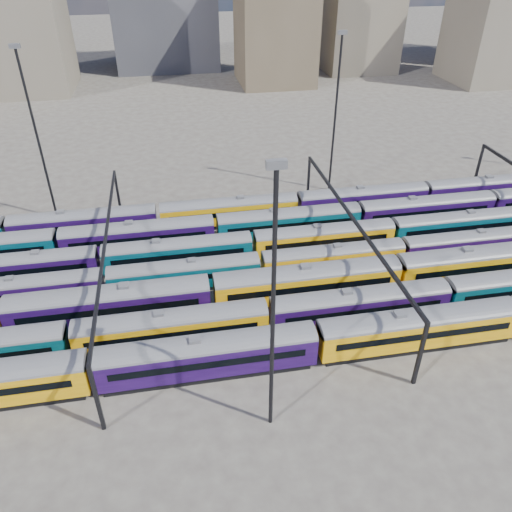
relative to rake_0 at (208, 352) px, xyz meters
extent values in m
plane|color=#46403B|center=(9.93, 15.00, -2.89)|extent=(500.00, 500.00, 0.00)
cube|color=black|center=(0.00, 0.00, -2.51)|extent=(20.69, 2.68, 0.76)
cube|color=#1B0739|center=(0.00, 0.00, -0.55)|extent=(21.78, 3.16, 3.16)
cylinder|color=#4C4C51|center=(0.00, 0.00, 1.03)|extent=(21.78, 3.16, 3.16)
cube|color=black|center=(0.00, -1.60, -0.17)|extent=(19.16, 0.06, 0.82)
cube|color=black|center=(0.00, 1.60, -0.17)|extent=(19.16, 0.06, 0.82)
cube|color=slate|center=(0.00, 0.00, 1.87)|extent=(1.09, 0.98, 0.38)
cube|color=black|center=(22.38, 0.00, -2.51)|extent=(20.69, 2.68, 0.76)
cube|color=orange|center=(22.38, 0.00, -0.55)|extent=(21.78, 3.16, 3.16)
cylinder|color=#4C4C51|center=(22.38, 0.00, 1.03)|extent=(21.78, 3.16, 3.16)
cube|color=black|center=(22.38, -1.60, -0.17)|extent=(19.16, 0.06, 0.82)
cube|color=black|center=(22.38, 1.60, -0.17)|extent=(19.16, 0.06, 0.82)
cube|color=slate|center=(22.38, 0.00, 1.87)|extent=(1.09, 0.98, 0.38)
cube|color=black|center=(-3.29, 5.00, -2.53)|extent=(19.41, 2.52, 0.72)
cube|color=orange|center=(-3.29, 5.00, -0.69)|extent=(20.43, 2.96, 2.96)
cylinder|color=#4C4C51|center=(-3.29, 5.00, 0.79)|extent=(20.43, 2.96, 2.96)
cube|color=black|center=(-3.29, 3.50, -0.34)|extent=(17.98, 0.06, 0.77)
cube|color=black|center=(-3.29, 6.50, -0.34)|extent=(17.98, 0.06, 0.77)
cube|color=slate|center=(-3.29, 5.00, 1.58)|extent=(1.02, 0.92, 0.36)
cube|color=black|center=(17.74, 5.00, -2.53)|extent=(19.41, 2.52, 0.72)
cube|color=#1B0739|center=(17.74, 5.00, -0.69)|extent=(20.43, 2.96, 2.96)
cylinder|color=#4C4C51|center=(17.74, 5.00, 0.79)|extent=(20.43, 2.96, 2.96)
cube|color=black|center=(17.74, 3.50, -0.34)|extent=(17.98, 0.06, 0.77)
cube|color=black|center=(17.74, 6.50, -0.34)|extent=(17.98, 0.06, 0.77)
cube|color=slate|center=(17.74, 5.00, 1.58)|extent=(1.02, 0.92, 0.36)
cube|color=black|center=(-10.00, 10.00, -2.50)|extent=(21.24, 2.76, 0.78)
cube|color=#1B0739|center=(-10.00, 10.00, -0.48)|extent=(22.35, 3.24, 3.24)
cylinder|color=#4C4C51|center=(-10.00, 10.00, 1.14)|extent=(22.35, 3.24, 3.24)
cube|color=black|center=(-10.00, 8.36, -0.10)|extent=(19.67, 0.06, 0.84)
cube|color=black|center=(-10.00, 11.64, -0.10)|extent=(19.67, 0.06, 0.84)
cube|color=slate|center=(-10.00, 10.00, 2.00)|extent=(1.12, 1.01, 0.39)
cube|color=black|center=(12.95, 10.00, -2.50)|extent=(21.24, 2.76, 0.78)
cube|color=orange|center=(12.95, 10.00, -0.48)|extent=(22.35, 3.24, 3.24)
cylinder|color=#4C4C51|center=(12.95, 10.00, 1.14)|extent=(22.35, 3.24, 3.24)
cube|color=black|center=(12.95, 8.36, -0.10)|extent=(19.67, 0.06, 0.84)
cube|color=black|center=(12.95, 11.64, -0.10)|extent=(19.67, 0.06, 0.84)
cube|color=slate|center=(12.95, 10.00, 2.00)|extent=(1.12, 1.01, 0.39)
cube|color=black|center=(35.91, 10.00, -2.50)|extent=(21.24, 2.76, 0.78)
cube|color=orange|center=(35.91, 10.00, -0.48)|extent=(22.35, 3.24, 3.24)
cylinder|color=#4C4C51|center=(35.91, 10.00, 1.14)|extent=(22.35, 3.24, 3.24)
cube|color=black|center=(35.91, 8.36, -0.10)|extent=(19.67, 0.06, 0.84)
cube|color=black|center=(35.91, 11.64, -0.10)|extent=(19.67, 0.06, 0.84)
cube|color=slate|center=(35.91, 10.00, 2.00)|extent=(1.12, 1.01, 0.39)
cube|color=black|center=(-20.56, 15.00, -2.56)|extent=(17.65, 2.29, 0.65)
cube|color=#1B0739|center=(-20.56, 15.00, -0.89)|extent=(18.58, 2.69, 2.69)
cylinder|color=#4C4C51|center=(-20.56, 15.00, 0.46)|extent=(18.58, 2.69, 2.69)
cube|color=black|center=(-20.56, 13.63, -0.57)|extent=(16.35, 0.06, 0.70)
cube|color=black|center=(-20.56, 16.37, -0.57)|extent=(16.35, 0.06, 0.70)
cube|color=slate|center=(-20.56, 15.00, 1.18)|extent=(0.93, 0.84, 0.33)
cube|color=black|center=(-1.37, 15.00, -2.56)|extent=(17.65, 2.29, 0.65)
cube|color=#043947|center=(-1.37, 15.00, -0.89)|extent=(18.58, 2.69, 2.69)
cylinder|color=#4C4C51|center=(-1.37, 15.00, 0.46)|extent=(18.58, 2.69, 2.69)
cube|color=black|center=(-1.37, 13.63, -0.57)|extent=(16.35, 0.06, 0.70)
cube|color=black|center=(-1.37, 16.37, -0.57)|extent=(16.35, 0.06, 0.70)
cube|color=slate|center=(-1.37, 15.00, 1.18)|extent=(0.93, 0.84, 0.33)
cube|color=black|center=(17.81, 15.00, -2.56)|extent=(17.65, 2.29, 0.65)
cube|color=orange|center=(17.81, 15.00, -0.89)|extent=(18.58, 2.69, 2.69)
cylinder|color=#4C4C51|center=(17.81, 15.00, 0.46)|extent=(18.58, 2.69, 2.69)
cube|color=black|center=(17.81, 13.63, -0.57)|extent=(16.35, 0.06, 0.70)
cube|color=black|center=(17.81, 16.37, -0.57)|extent=(16.35, 0.06, 0.70)
cube|color=slate|center=(17.81, 15.00, 1.18)|extent=(0.93, 0.84, 0.33)
cube|color=black|center=(36.99, 15.00, -2.56)|extent=(17.65, 2.29, 0.65)
cube|color=#1B0739|center=(36.99, 15.00, -0.89)|extent=(18.58, 2.69, 2.69)
cylinder|color=#4C4C51|center=(36.99, 15.00, 0.46)|extent=(18.58, 2.69, 2.69)
cube|color=black|center=(36.99, 13.63, -0.57)|extent=(16.35, 0.06, 0.70)
cube|color=black|center=(36.99, 16.37, -0.57)|extent=(16.35, 0.06, 0.70)
cube|color=slate|center=(36.99, 15.00, 1.18)|extent=(0.93, 0.84, 0.33)
cube|color=black|center=(-21.95, 20.00, -2.55)|extent=(18.46, 2.39, 0.68)
cube|color=#1B0739|center=(-21.95, 20.00, -0.80)|extent=(19.43, 2.82, 2.82)
cylinder|color=#4C4C51|center=(-21.95, 20.00, 0.61)|extent=(19.43, 2.82, 2.82)
cube|color=black|center=(-21.95, 18.57, -0.46)|extent=(17.10, 0.06, 0.73)
cube|color=black|center=(-21.95, 21.43, -0.46)|extent=(17.10, 0.06, 0.73)
cube|color=slate|center=(-21.95, 20.00, 1.36)|extent=(0.97, 0.87, 0.34)
cube|color=black|center=(-1.92, 20.00, -2.55)|extent=(18.46, 2.39, 0.68)
cube|color=#043947|center=(-1.92, 20.00, -0.80)|extent=(19.43, 2.82, 2.82)
cylinder|color=#4C4C51|center=(-1.92, 20.00, 0.61)|extent=(19.43, 2.82, 2.82)
cube|color=black|center=(-1.92, 18.57, -0.46)|extent=(17.10, 0.06, 0.73)
cube|color=black|center=(-1.92, 21.43, -0.46)|extent=(17.10, 0.06, 0.73)
cube|color=slate|center=(-1.92, 20.00, 1.36)|extent=(0.97, 0.87, 0.34)
cube|color=black|center=(18.12, 20.00, -2.55)|extent=(18.46, 2.39, 0.68)
cube|color=orange|center=(18.12, 20.00, -0.80)|extent=(19.43, 2.82, 2.82)
cylinder|color=#4C4C51|center=(18.12, 20.00, 0.61)|extent=(19.43, 2.82, 2.82)
cube|color=black|center=(18.12, 18.57, -0.46)|extent=(17.10, 0.06, 0.73)
cube|color=black|center=(18.12, 21.43, -0.46)|extent=(17.10, 0.06, 0.73)
cube|color=slate|center=(18.12, 20.00, 1.36)|extent=(0.97, 0.87, 0.34)
cube|color=black|center=(38.15, 20.00, -2.55)|extent=(18.46, 2.39, 0.68)
cube|color=#043947|center=(38.15, 20.00, -0.80)|extent=(19.43, 2.82, 2.82)
cylinder|color=#4C4C51|center=(38.15, 20.00, 0.61)|extent=(19.43, 2.82, 2.82)
cube|color=black|center=(38.15, 18.57, -0.46)|extent=(17.10, 0.06, 0.73)
cube|color=black|center=(38.15, 21.43, -0.46)|extent=(17.10, 0.06, 0.73)
cube|color=slate|center=(38.15, 20.00, 1.36)|extent=(0.97, 0.87, 0.34)
cube|color=black|center=(-7.07, 25.00, -2.52)|extent=(19.74, 2.56, 0.73)
cube|color=#1B0739|center=(-7.07, 25.00, -0.65)|extent=(20.78, 3.01, 3.01)
cylinder|color=#4C4C51|center=(-7.07, 25.00, 0.85)|extent=(20.78, 3.01, 3.01)
cube|color=black|center=(-7.07, 23.47, -0.29)|extent=(18.29, 0.06, 0.78)
cube|color=black|center=(-7.07, 26.53, -0.29)|extent=(18.29, 0.06, 0.78)
cube|color=slate|center=(-7.07, 25.00, 1.66)|extent=(1.04, 0.94, 0.36)
cube|color=black|center=(14.31, 25.00, -2.52)|extent=(19.74, 2.56, 0.73)
cube|color=#043947|center=(14.31, 25.00, -0.65)|extent=(20.78, 3.01, 3.01)
cylinder|color=#4C4C51|center=(14.31, 25.00, 0.85)|extent=(20.78, 3.01, 3.01)
cube|color=black|center=(14.31, 23.47, -0.29)|extent=(18.29, 0.06, 0.78)
cube|color=black|center=(14.31, 26.53, -0.29)|extent=(18.29, 0.06, 0.78)
cube|color=slate|center=(14.31, 25.00, 1.66)|extent=(1.04, 0.94, 0.36)
cube|color=black|center=(35.69, 25.00, -2.52)|extent=(19.74, 2.56, 0.73)
cube|color=#1B0739|center=(35.69, 25.00, -0.65)|extent=(20.78, 3.01, 3.01)
cylinder|color=#4C4C51|center=(35.69, 25.00, 0.85)|extent=(20.78, 3.01, 3.01)
cube|color=black|center=(35.69, 23.47, -0.29)|extent=(18.29, 0.06, 0.78)
cube|color=black|center=(35.69, 26.53, -0.29)|extent=(18.29, 0.06, 0.78)
cube|color=slate|center=(35.69, 25.00, 1.66)|extent=(1.04, 0.94, 0.36)
cube|color=black|center=(-14.85, 30.00, -2.53)|extent=(19.51, 2.53, 0.72)
cube|color=#1B0739|center=(-14.85, 30.00, -0.68)|extent=(20.54, 2.98, 2.98)
cylinder|color=#4C4C51|center=(-14.85, 30.00, 0.81)|extent=(20.54, 2.98, 2.98)
cube|color=black|center=(-14.85, 28.49, -0.32)|extent=(18.07, 0.06, 0.77)
cube|color=black|center=(-14.85, 31.51, -0.32)|extent=(18.07, 0.06, 0.77)
cube|color=slate|center=(-14.85, 30.00, 1.60)|extent=(1.03, 0.92, 0.36)
cube|color=black|center=(6.29, 30.00, -2.53)|extent=(19.51, 2.53, 0.72)
cube|color=orange|center=(6.29, 30.00, -0.68)|extent=(20.54, 2.98, 2.98)
cylinder|color=#4C4C51|center=(6.29, 30.00, 0.81)|extent=(20.54, 2.98, 2.98)
cube|color=black|center=(6.29, 28.49, -0.32)|extent=(18.07, 0.06, 0.77)
cube|color=black|center=(6.29, 31.51, -0.32)|extent=(18.07, 0.06, 0.77)
cube|color=slate|center=(6.29, 30.00, 1.60)|extent=(1.03, 0.92, 0.36)
cube|color=black|center=(27.42, 30.00, -2.53)|extent=(19.51, 2.53, 0.72)
cube|color=#1B0739|center=(27.42, 30.00, -0.68)|extent=(20.54, 2.98, 2.98)
cylinder|color=#4C4C51|center=(27.42, 30.00, 0.81)|extent=(20.54, 2.98, 2.98)
cube|color=black|center=(27.42, 28.49, -0.32)|extent=(18.07, 0.06, 0.77)
cube|color=black|center=(27.42, 31.51, -0.32)|extent=(18.07, 0.06, 0.77)
cube|color=slate|center=(27.42, 30.00, 1.60)|extent=(1.03, 0.92, 0.36)
cube|color=black|center=(48.56, 30.00, -2.53)|extent=(19.51, 2.53, 0.72)
cube|color=#1B0739|center=(48.56, 30.00, -0.68)|extent=(20.54, 2.98, 2.98)
cylinder|color=#4C4C51|center=(48.56, 30.00, 0.81)|extent=(20.54, 2.98, 2.98)
cube|color=black|center=(48.56, 28.49, -0.32)|extent=(18.07, 0.06, 0.77)
cube|color=black|center=(48.56, 31.51, -0.32)|extent=(18.07, 0.06, 0.77)
cube|color=slate|center=(48.56, 30.00, 1.60)|extent=(1.03, 0.92, 0.36)
cube|color=black|center=(-10.07, -5.00, 1.11)|extent=(0.35, 0.35, 8.00)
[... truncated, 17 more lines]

